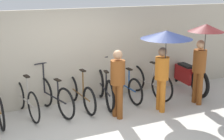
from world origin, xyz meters
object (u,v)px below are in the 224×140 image
parked_bicycle_2 (55,97)px  pedestrian_trailing (203,45)px  parked_bicycle_1 (26,100)px  parked_bicycle_6 (148,82)px  motorcycle (185,75)px  parked_bicycle_4 (104,89)px  pedestrian_leading (118,79)px  parked_bicycle_5 (125,86)px  pedestrian_center (165,46)px  parked_bicycle_3 (80,93)px

parked_bicycle_2 → pedestrian_trailing: (3.37, -1.03, 1.12)m
parked_bicycle_1 → parked_bicycle_6: bearing=-100.2°
pedestrian_trailing → motorcycle: pedestrian_trailing is taller
parked_bicycle_1 → pedestrian_trailing: pedestrian_trailing is taller
pedestrian_trailing → parked_bicycle_4: bearing=-25.4°
parked_bicycle_4 → parked_bicycle_6: size_ratio=1.01×
parked_bicycle_4 → motorcycle: parked_bicycle_4 is taller
parked_bicycle_2 → pedestrian_leading: pedestrian_leading is taller
parked_bicycle_5 → pedestrian_trailing: pedestrian_trailing is taller
pedestrian_leading → motorcycle: pedestrian_leading is taller
parked_bicycle_2 → parked_bicycle_5: parked_bicycle_2 is taller
pedestrian_leading → pedestrian_center: (1.07, -0.18, 0.68)m
parked_bicycle_4 → parked_bicycle_5: size_ratio=1.08×
parked_bicycle_3 → pedestrian_leading: 1.19m
parked_bicycle_5 → pedestrian_trailing: 2.18m
parked_bicycle_1 → pedestrian_leading: 2.14m
parked_bicycle_2 → parked_bicycle_4: parked_bicycle_2 is taller
parked_bicycle_5 → pedestrian_leading: pedestrian_leading is taller
parked_bicycle_3 → pedestrian_leading: bearing=-152.4°
parked_bicycle_3 → pedestrian_leading: size_ratio=1.11×
pedestrian_center → parked_bicycle_1: bearing=-14.5°
parked_bicycle_3 → parked_bicycle_5: (1.27, 0.07, 0.00)m
parked_bicycle_3 → pedestrian_leading: pedestrian_leading is taller
parked_bicycle_1 → parked_bicycle_2: 0.64m
parked_bicycle_1 → parked_bicycle_4: parked_bicycle_4 is taller
parked_bicycle_1 → motorcycle: parked_bicycle_1 is taller
parked_bicycle_2 → parked_bicycle_6: 2.54m
pedestrian_trailing → pedestrian_center: bearing=2.6°
parked_bicycle_2 → pedestrian_center: 2.78m
pedestrian_trailing → parked_bicycle_1: bearing=-14.7°
parked_bicycle_3 → parked_bicycle_5: size_ratio=1.04×
motorcycle → parked_bicycle_1: bearing=94.2°
parked_bicycle_3 → pedestrian_trailing: (2.74, -1.06, 1.14)m
parked_bicycle_1 → parked_bicycle_5: size_ratio=1.01×
parked_bicycle_5 → motorcycle: (1.86, -0.07, 0.07)m
motorcycle → pedestrian_trailing: bearing=165.1°
parked_bicycle_3 → parked_bicycle_5: 1.27m
motorcycle → parked_bicycle_5: bearing=93.0°
parked_bicycle_3 → parked_bicycle_5: parked_bicycle_3 is taller
parked_bicycle_3 → parked_bicycle_4: parked_bicycle_4 is taller
parked_bicycle_6 → pedestrian_trailing: pedestrian_trailing is taller
parked_bicycle_1 → parked_bicycle_5: bearing=-99.0°
pedestrian_trailing → pedestrian_leading: bearing=-3.0°
parked_bicycle_5 → parked_bicycle_4: bearing=95.8°
parked_bicycle_5 → pedestrian_trailing: (1.47, -1.13, 1.14)m
parked_bicycle_5 → pedestrian_leading: bearing=142.1°
parked_bicycle_3 → parked_bicycle_4: 0.64m
parked_bicycle_4 → parked_bicycle_6: 1.27m
parked_bicycle_4 → pedestrian_trailing: pedestrian_trailing is taller
parked_bicycle_2 → pedestrian_trailing: size_ratio=0.83×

